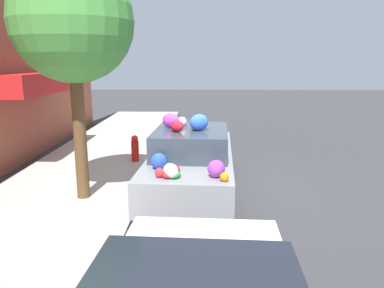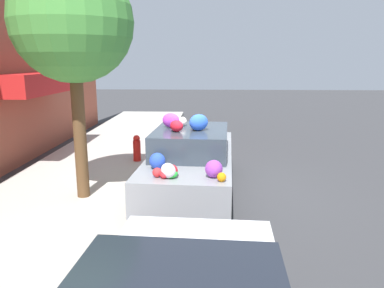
% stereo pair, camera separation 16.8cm
% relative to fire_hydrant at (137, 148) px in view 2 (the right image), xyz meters
% --- Properties ---
extents(ground_plane, '(60.00, 60.00, 0.00)m').
position_rel_fire_hydrant_xyz_m(ground_plane, '(-1.98, -1.67, -0.49)').
color(ground_plane, '#38383A').
extents(sidewalk_curb, '(24.00, 3.20, 0.15)m').
position_rel_fire_hydrant_xyz_m(sidewalk_curb, '(-1.98, 1.03, -0.42)').
color(sidewalk_curb, '#B2ADA3').
rests_on(sidewalk_curb, ground).
extents(street_tree, '(2.20, 2.20, 4.40)m').
position_rel_fire_hydrant_xyz_m(street_tree, '(-2.72, 0.55, 2.93)').
color(street_tree, brown).
rests_on(street_tree, sidewalk_curb).
extents(fire_hydrant, '(0.20, 0.20, 0.70)m').
position_rel_fire_hydrant_xyz_m(fire_hydrant, '(0.00, 0.00, 0.00)').
color(fire_hydrant, red).
rests_on(fire_hydrant, sidewalk_curb).
extents(art_car, '(4.55, 1.89, 1.73)m').
position_rel_fire_hydrant_xyz_m(art_car, '(-2.03, -1.55, 0.25)').
color(art_car, gray).
rests_on(art_car, ground).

